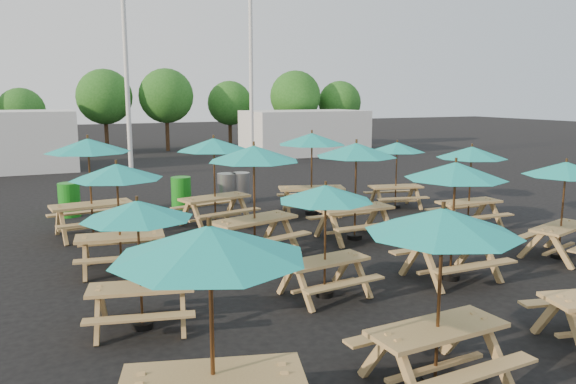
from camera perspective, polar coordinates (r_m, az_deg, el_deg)
name	(u,v)px	position (r m, az deg, el deg)	size (l,w,h in m)	color
ground	(314,248)	(13.31, 2.68, -5.69)	(120.00, 120.00, 0.00)	black
picnic_unit_0	(210,257)	(5.55, -7.93, -6.57)	(2.41, 2.41, 2.35)	#A87F4A
picnic_unit_1	(138,218)	(8.71, -15.03, -2.61)	(2.02, 2.02, 2.03)	#A87F4A
picnic_unit_2	(117,179)	(11.74, -16.99, 1.31)	(2.08, 2.08, 2.23)	#A87F4A
picnic_unit_3	(88,152)	(14.86, -19.62, 3.84)	(2.32, 2.32, 2.52)	#A87F4A
picnic_unit_4	(442,233)	(6.96, 15.39, -4.05)	(1.98, 1.98, 2.27)	#A87F4A
picnic_unit_5	(326,201)	(9.80, 3.83, -0.87)	(1.89, 1.89, 2.04)	#A87F4A
picnic_unit_6	(254,161)	(12.41, -3.49, 3.19)	(2.54, 2.54, 2.49)	#A87F4A
picnic_unit_7	(214,150)	(15.29, -7.54, 4.22)	(2.44, 2.44, 2.43)	#A87F4A
picnic_unit_9	(455,178)	(11.12, 16.62, 1.33)	(1.93, 1.93, 2.33)	#A87F4A
picnic_unit_10	(356,156)	(13.82, 6.94, 3.62)	(2.06, 2.06, 2.43)	#A87F4A
picnic_unit_11	(312,144)	(16.66, 2.44, 4.86)	(2.57, 2.57, 2.47)	#A87F4A
picnic_unit_13	(565,175)	(13.53, 26.35, 1.54)	(2.23, 2.23, 2.16)	#A87F4A
picnic_unit_14	(471,158)	(15.69, 18.13, 3.32)	(1.91, 1.91, 2.23)	#A87F4A
picnic_unit_15	(397,151)	(17.98, 11.01, 4.08)	(2.07, 2.07, 2.11)	#A87F4A
waste_bin_0	(69,200)	(17.78, -21.33, -0.73)	(0.62, 0.62, 1.00)	#18861A
waste_bin_1	(181,193)	(18.06, -10.80, -0.07)	(0.62, 0.62, 1.00)	#18861A
waste_bin_2	(227,188)	(18.66, -6.23, 0.37)	(0.62, 0.62, 1.00)	gray
waste_bin_3	(240,187)	(18.79, -4.85, 0.46)	(0.62, 0.62, 1.00)	gray
mast_0	(125,36)	(25.81, -16.25, 14.93)	(0.20, 0.20, 12.00)	silver
mast_1	(251,45)	(29.39, -3.80, 14.63)	(0.20, 0.20, 12.00)	silver
event_tent_1	(304,132)	(33.91, 1.66, 6.07)	(7.00, 4.00, 2.60)	silver
tree_2	(21,111)	(35.08, -25.47, 7.42)	(2.59, 2.59, 3.93)	#382314
tree_3	(105,97)	(36.35, -18.14, 9.17)	(3.36, 3.36, 5.09)	#382314
tree_4	(166,96)	(36.49, -12.29, 9.52)	(3.41, 3.41, 5.17)	#382314
tree_5	(230,103)	(38.05, -5.94, 8.96)	(2.94, 2.94, 4.45)	#382314
tree_6	(295,96)	(37.88, 0.76, 9.70)	(3.38, 3.38, 5.13)	#382314
tree_7	(340,103)	(39.47, 5.26, 9.04)	(2.95, 2.95, 4.48)	#382314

